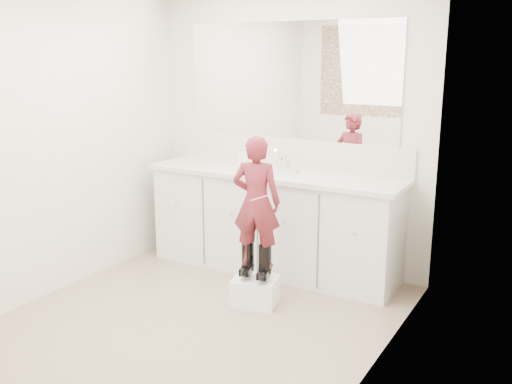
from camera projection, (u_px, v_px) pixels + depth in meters
The scene contains 16 objects.
floor at pixel (191, 324), 4.05m from camera, with size 3.00×3.00×0.00m, color #867057.
wall_back at pixel (289, 132), 5.03m from camera, with size 2.60×2.60×0.00m, color beige.
wall_left at pixel (51, 143), 4.40m from camera, with size 3.00×3.00×0.00m, color beige.
wall_right at pixel (376, 178), 3.14m from camera, with size 3.00×3.00×0.00m, color beige.
vanity_cabinet at pixel (273, 224), 4.98m from camera, with size 2.20×0.55×0.85m, color silver.
countertop at pixel (273, 174), 4.86m from camera, with size 2.28×0.58×0.04m, color beige.
backsplash at pixel (288, 153), 5.06m from camera, with size 2.28×0.03×0.25m, color beige.
mirror at pixel (289, 81), 4.92m from camera, with size 2.00×0.02×1.00m, color white.
faucet at pixel (282, 163), 4.99m from camera, with size 0.08×0.08×0.10m, color silver.
cup at pixel (295, 169), 4.78m from camera, with size 0.09×0.09×0.08m, color beige.
soap_bottle at pixel (245, 158), 4.94m from camera, with size 0.09×0.09×0.19m, color white.
step_stool at pixel (255, 291), 4.34m from camera, with size 0.33×0.28×0.21m, color white.
boot_left at pixel (248, 259), 4.34m from camera, with size 0.10×0.18×0.28m, color black, non-canonical shape.
boot_right at pixel (265, 262), 4.26m from camera, with size 0.10×0.18×0.28m, color black, non-canonical shape.
toddler at pixel (256, 202), 4.19m from camera, with size 0.36×0.24×0.99m, color #AA3442.
toothbrush at pixel (259, 198), 4.08m from camera, with size 0.01×0.01×0.14m, color #E85A9A.
Camera 1 is at (2.26, -2.99, 1.86)m, focal length 40.00 mm.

